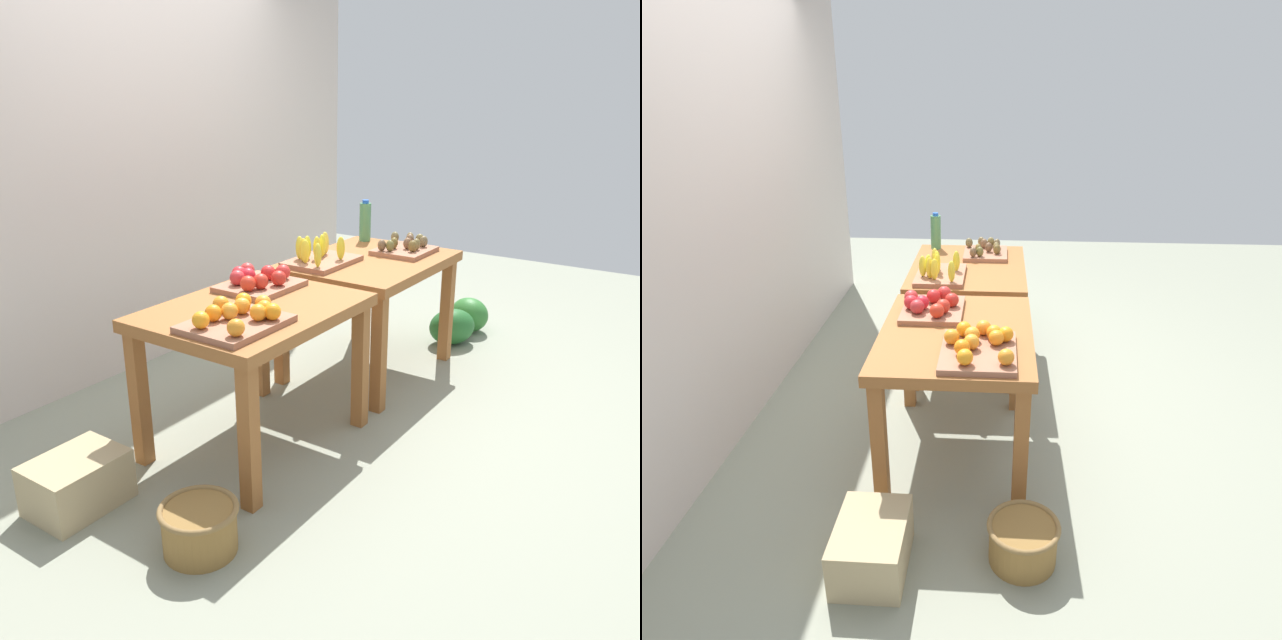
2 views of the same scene
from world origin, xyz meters
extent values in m
plane|color=gray|center=(0.00, 0.00, 0.00)|extent=(8.00, 8.00, 0.00)
cube|color=beige|center=(0.00, 1.35, 1.50)|extent=(4.40, 0.12, 3.00)
cube|color=#965B2D|center=(-0.56, 0.00, 0.72)|extent=(1.04, 0.80, 0.06)
cube|color=#965B2D|center=(-1.02, -0.34, 0.34)|extent=(0.07, 0.07, 0.69)
cube|color=#965B2D|center=(-0.10, -0.34, 0.34)|extent=(0.07, 0.07, 0.69)
cube|color=#965B2D|center=(-1.02, 0.34, 0.34)|extent=(0.07, 0.07, 0.69)
cube|color=#965B2D|center=(-0.10, 0.34, 0.34)|extent=(0.07, 0.07, 0.69)
cube|color=#965B2D|center=(0.56, 0.00, 0.72)|extent=(1.04, 0.80, 0.06)
cube|color=#965B2D|center=(0.10, -0.34, 0.34)|extent=(0.07, 0.07, 0.69)
cube|color=#965B2D|center=(1.02, -0.34, 0.34)|extent=(0.07, 0.07, 0.69)
cube|color=#965B2D|center=(0.10, 0.34, 0.34)|extent=(0.07, 0.07, 0.69)
cube|color=#965B2D|center=(1.02, 0.34, 0.34)|extent=(0.07, 0.07, 0.69)
cube|color=#9F664C|center=(-0.83, -0.13, 0.76)|extent=(0.44, 0.36, 0.03)
sphere|color=orange|center=(-0.72, -0.20, 0.82)|extent=(0.08, 0.08, 0.08)
sphere|color=orange|center=(-0.73, -0.26, 0.82)|extent=(0.09, 0.09, 0.08)
sphere|color=orange|center=(-0.99, -0.07, 0.82)|extent=(0.11, 0.11, 0.08)
sphere|color=orange|center=(-0.78, 0.01, 0.82)|extent=(0.10, 0.10, 0.08)
sphere|color=orange|center=(-0.89, -0.05, 0.82)|extent=(0.08, 0.08, 0.08)
sphere|color=orange|center=(-0.78, -0.21, 0.82)|extent=(0.10, 0.10, 0.08)
sphere|color=orange|center=(-0.83, -0.09, 0.82)|extent=(0.09, 0.09, 0.08)
sphere|color=orange|center=(-0.75, -0.09, 0.82)|extent=(0.09, 0.09, 0.08)
sphere|color=orange|center=(-0.68, -0.05, 0.82)|extent=(0.08, 0.08, 0.08)
sphere|color=orange|center=(-0.98, -0.26, 0.82)|extent=(0.10, 0.10, 0.08)
sphere|color=orange|center=(-0.66, -0.15, 0.82)|extent=(0.11, 0.11, 0.08)
cube|color=#9F664C|center=(-0.32, 0.15, 0.76)|extent=(0.40, 0.34, 0.03)
sphere|color=red|center=(-0.29, 0.05, 0.82)|extent=(0.11, 0.11, 0.08)
sphere|color=red|center=(-0.39, 0.09, 0.82)|extent=(0.09, 0.09, 0.08)
sphere|color=#BD3230|center=(-0.26, 0.28, 0.82)|extent=(0.11, 0.11, 0.08)
sphere|color=red|center=(-0.46, 0.11, 0.82)|extent=(0.10, 0.10, 0.08)
sphere|color=red|center=(-0.34, 0.27, 0.82)|extent=(0.09, 0.09, 0.08)
sphere|color=red|center=(-0.34, 0.21, 0.82)|extent=(0.11, 0.11, 0.08)
sphere|color=red|center=(-0.41, 0.23, 0.82)|extent=(0.10, 0.10, 0.08)
sphere|color=red|center=(-0.24, 0.16, 0.82)|extent=(0.10, 0.10, 0.08)
sphere|color=red|center=(-0.19, 0.10, 0.82)|extent=(0.10, 0.10, 0.08)
cube|color=#9F664C|center=(0.29, 0.17, 0.76)|extent=(0.44, 0.32, 0.03)
ellipsoid|color=yellow|center=(0.16, 0.19, 0.85)|extent=(0.06, 0.06, 0.14)
ellipsoid|color=yellow|center=(0.21, 0.28, 0.85)|extent=(0.04, 0.05, 0.14)
ellipsoid|color=yellow|center=(0.25, 0.24, 0.85)|extent=(0.06, 0.06, 0.14)
ellipsoid|color=yellow|center=(0.34, 0.07, 0.85)|extent=(0.07, 0.07, 0.14)
ellipsoid|color=yellow|center=(0.18, 0.23, 0.85)|extent=(0.06, 0.07, 0.14)
ellipsoid|color=yellow|center=(0.27, 0.19, 0.85)|extent=(0.05, 0.05, 0.14)
ellipsoid|color=yellow|center=(0.12, 0.08, 0.85)|extent=(0.07, 0.07, 0.14)
ellipsoid|color=yellow|center=(0.33, 0.20, 0.85)|extent=(0.06, 0.06, 0.14)
ellipsoid|color=yellow|center=(0.40, 0.22, 0.85)|extent=(0.07, 0.06, 0.14)
cube|color=#9F664C|center=(0.81, -0.11, 0.76)|extent=(0.36, 0.32, 0.03)
ellipsoid|color=brown|center=(0.75, -0.20, 0.81)|extent=(0.06, 0.07, 0.07)
ellipsoid|color=brown|center=(0.82, -0.19, 0.81)|extent=(0.06, 0.06, 0.07)
ellipsoid|color=brown|center=(0.92, 0.01, 0.81)|extent=(0.06, 0.07, 0.07)
ellipsoid|color=brown|center=(0.67, -0.03, 0.81)|extent=(0.07, 0.06, 0.07)
ellipsoid|color=brown|center=(0.77, -0.06, 0.81)|extent=(0.06, 0.05, 0.07)
ellipsoid|color=brown|center=(0.69, -0.08, 0.81)|extent=(0.07, 0.07, 0.07)
ellipsoid|color=brown|center=(0.91, -0.10, 0.81)|extent=(0.07, 0.07, 0.07)
ellipsoid|color=brown|center=(0.91, -0.20, 0.81)|extent=(0.07, 0.07, 0.07)
ellipsoid|color=brown|center=(0.96, -0.08, 0.81)|extent=(0.07, 0.07, 0.07)
ellipsoid|color=brown|center=(0.81, -0.14, 0.81)|extent=(0.07, 0.07, 0.07)
ellipsoid|color=olive|center=(0.95, -0.15, 0.81)|extent=(0.07, 0.07, 0.07)
cylinder|color=#4C8C59|center=(0.98, 0.28, 0.88)|extent=(0.08, 0.08, 0.26)
cylinder|color=blue|center=(0.98, 0.28, 1.02)|extent=(0.04, 0.04, 0.02)
ellipsoid|color=#2E712D|center=(1.63, -0.27, 0.13)|extent=(0.34, 0.36, 0.26)
ellipsoid|color=#24632A|center=(1.31, -0.27, 0.13)|extent=(0.43, 0.40, 0.26)
cylinder|color=olive|center=(-1.35, -0.35, 0.09)|extent=(0.30, 0.30, 0.19)
torus|color=olive|center=(-1.35, -0.35, 0.19)|extent=(0.32, 0.32, 0.02)
cube|color=tan|center=(-1.43, 0.30, 0.12)|extent=(0.40, 0.30, 0.24)
camera|label=1|loc=(-2.90, -1.98, 1.76)|focal=37.23mm
camera|label=2|loc=(-3.23, -0.21, 1.97)|focal=31.42mm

